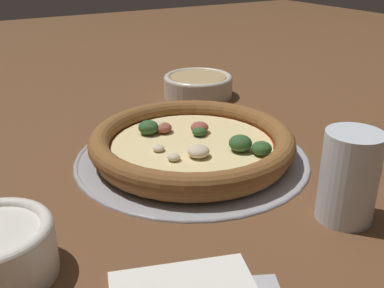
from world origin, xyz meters
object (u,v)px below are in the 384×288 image
at_px(drinking_cup, 349,177).
at_px(fork, 194,288).
at_px(pizza_tray, 192,156).
at_px(bowl_near, 198,85).
at_px(pizza, 192,142).

relative_size(drinking_cup, fork, 0.62).
xyz_separation_m(pizza_tray, drinking_cup, (0.07, -0.22, 0.05)).
relative_size(bowl_near, drinking_cup, 1.34).
bearing_deg(pizza_tray, drinking_cup, -72.80).
xyz_separation_m(bowl_near, drinking_cup, (-0.09, -0.46, 0.03)).
distance_m(pizza, bowl_near, 0.29).
xyz_separation_m(drinking_cup, fork, (-0.20, -0.01, -0.05)).
height_order(pizza_tray, drinking_cup, drinking_cup).
xyz_separation_m(pizza, bowl_near, (0.16, 0.24, -0.00)).
xyz_separation_m(pizza, drinking_cup, (0.07, -0.22, 0.03)).
bearing_deg(bowl_near, pizza, -123.07).
relative_size(pizza_tray, pizza, 1.15).
relative_size(pizza, fork, 1.74).
bearing_deg(fork, pizza, 84.85).
xyz_separation_m(pizza_tray, fork, (-0.14, -0.23, -0.00)).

